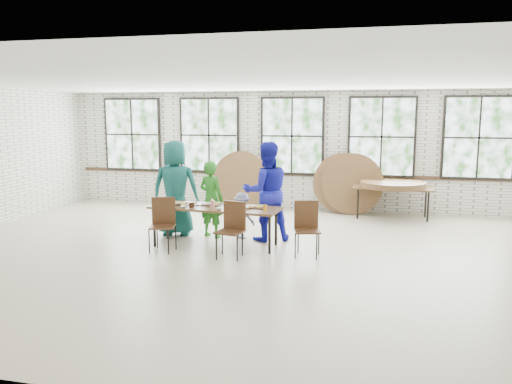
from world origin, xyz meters
The scene contains 13 objects.
room centered at (0.00, 4.44, 1.83)m, with size 12.00×12.00×12.00m.
dining_table centered at (-0.79, 0.47, 0.69)m, with size 2.46×1.01×0.74m.
chair_near_left centered at (-1.61, -0.01, 0.56)m, with size 0.51×0.50×0.95m.
chair_near_right centered at (-0.29, -0.14, 0.56)m, with size 0.50×0.49×0.95m.
chair_spare centered at (0.93, 0.24, 0.56)m, with size 0.51×0.50×0.95m.
adult_teal centered at (-1.82, 1.12, 0.96)m, with size 0.94×0.61×1.92m, color #195E60.
adult_green centered at (-1.07, 1.12, 0.76)m, with size 0.55×0.36×1.52m, color #2A8022.
toddler centered at (-0.46, 1.12, 0.46)m, with size 0.59×0.34×0.91m, color #151B42.
adult_blue centered at (0.04, 1.12, 0.95)m, with size 0.92×0.72×1.90m, color #181CAD.
storage_table centered at (2.48, 3.82, 0.69)m, with size 1.83×0.83×0.74m.
tabletop_clutter centered at (-0.69, 0.43, 0.77)m, with size 1.98×0.65×0.11m.
round_tops_stacked centered at (2.48, 3.82, 0.80)m, with size 1.50×1.50×0.13m.
round_tops_leaning centered at (0.08, 4.12, 0.73)m, with size 4.34×0.44×1.49m.
Camera 1 is at (1.98, -8.12, 2.41)m, focal length 35.00 mm.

